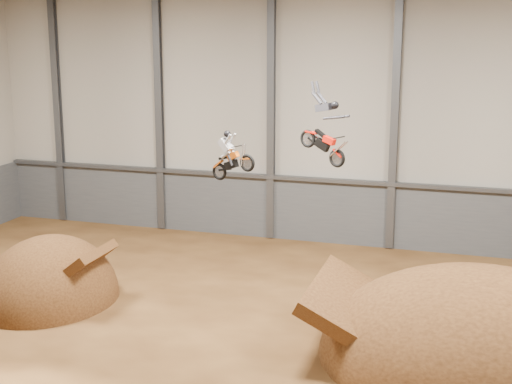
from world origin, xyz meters
TOP-DOWN VIEW (x-y plane):
  - floor at (0.00, 0.00)m, footprint 40.00×40.00m
  - back_wall at (0.00, 15.00)m, footprint 40.00×0.10m
  - lower_band_back at (0.00, 14.90)m, footprint 39.80×0.18m
  - steel_rail at (0.00, 14.75)m, footprint 39.80×0.35m
  - steel_column_0 at (-16.67, 14.80)m, footprint 0.40×0.36m
  - steel_column_1 at (-10.00, 14.80)m, footprint 0.40×0.36m
  - steel_column_2 at (-3.33, 14.80)m, footprint 0.40×0.36m
  - steel_column_3 at (3.33, 14.80)m, footprint 0.40×0.36m
  - takeoff_ramp at (-9.77, 2.69)m, footprint 5.69×6.57m
  - landing_ramp at (8.06, 2.02)m, footprint 11.41×10.09m
  - fmx_rider_a at (-1.48, 3.42)m, footprint 2.80×1.66m
  - fmx_rider_b at (1.67, 4.22)m, footprint 3.74×2.29m

SIDE VIEW (x-z plane):
  - floor at x=0.00m, z-range 0.00..0.00m
  - takeoff_ramp at x=-9.77m, z-range -2.85..2.85m
  - landing_ramp at x=8.06m, z-range -3.29..3.29m
  - lower_band_back at x=0.00m, z-range 0.00..3.50m
  - steel_rail at x=0.00m, z-range 3.45..3.65m
  - fmx_rider_a at x=-1.48m, z-range 5.57..8.12m
  - back_wall at x=0.00m, z-range 0.00..14.00m
  - steel_column_0 at x=-16.67m, z-range 0.05..13.95m
  - steel_column_1 at x=-10.00m, z-range 0.05..13.95m
  - steel_column_2 at x=-3.33m, z-range 0.05..13.95m
  - steel_column_3 at x=3.33m, z-range 0.05..13.95m
  - fmx_rider_b at x=1.67m, z-range 6.20..9.70m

